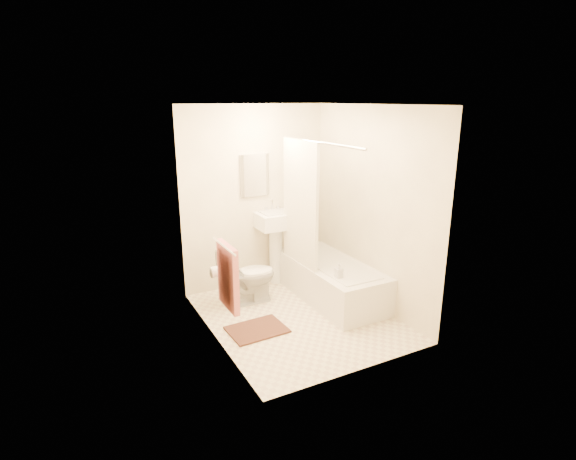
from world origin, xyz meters
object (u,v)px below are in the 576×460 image
toilet (247,276)px  bathtub (330,280)px  bath_mat (257,330)px  sink (277,245)px  soap_bottle (339,271)px

toilet → bathtub: (0.99, -0.36, -0.11)m
bath_mat → sink: bearing=54.5°
toilet → soap_bottle: size_ratio=4.09×
toilet → bathtub: 1.06m
sink → bath_mat: (-0.80, -1.12, -0.54)m
sink → soap_bottle: size_ratio=6.36×
sink → bathtub: bearing=-62.4°
bath_mat → bathtub: bearing=16.9°
bathtub → soap_bottle: soap_bottle is taller
toilet → bathtub: size_ratio=0.42×
soap_bottle → bathtub: bearing=67.5°
sink → soap_bottle: (0.20, -1.22, 0.01)m
bathtub → bath_mat: size_ratio=2.69×
toilet → soap_bottle: (0.80, -0.82, 0.21)m
bathtub → sink: bearing=116.9°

